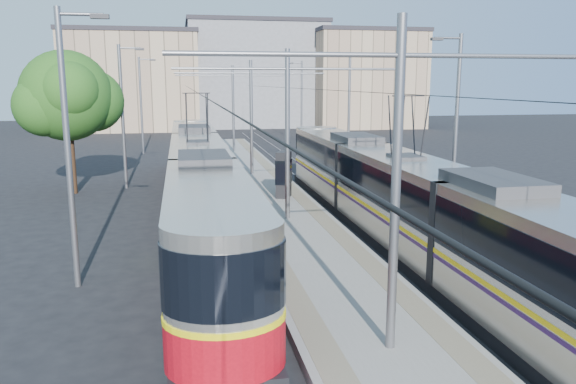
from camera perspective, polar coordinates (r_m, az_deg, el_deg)
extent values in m
plane|color=black|center=(16.50, 5.22, -10.19)|extent=(160.00, 160.00, 0.00)
cube|color=gray|center=(32.57, -3.01, 0.80)|extent=(4.00, 50.00, 0.30)
cube|color=gray|center=(32.38, -5.56, 0.98)|extent=(0.70, 50.00, 0.01)
cube|color=gray|center=(32.77, -0.50, 1.15)|extent=(0.70, 50.00, 0.01)
cube|color=gray|center=(32.31, -10.62, 0.29)|extent=(0.07, 70.00, 0.03)
cube|color=gray|center=(32.34, -8.08, 0.38)|extent=(0.07, 70.00, 0.03)
cube|color=gray|center=(33.10, 1.94, 0.74)|extent=(0.07, 70.00, 0.03)
cube|color=gray|center=(33.44, 4.34, 0.82)|extent=(0.07, 70.00, 0.03)
cube|color=silver|center=(13.21, -6.77, -15.87)|extent=(1.20, 5.00, 0.01)
cube|color=black|center=(25.89, -8.95, -1.92)|extent=(2.30, 31.08, 0.40)
cube|color=beige|center=(25.57, -9.06, 1.69)|extent=(2.40, 29.48, 2.90)
cube|color=black|center=(25.50, -9.09, 2.80)|extent=(2.43, 29.48, 1.30)
cube|color=yellow|center=(25.64, -9.03, 0.81)|extent=(2.43, 29.48, 0.12)
cube|color=#AC0916|center=(25.74, -9.00, -0.29)|extent=(2.42, 29.48, 1.10)
cube|color=#2D2D30|center=(25.37, -9.17, 5.26)|extent=(1.68, 3.00, 0.30)
cube|color=black|center=(21.27, 11.55, -4.89)|extent=(2.30, 28.86, 0.40)
cube|color=#B1ABA2|center=(20.88, 11.72, -0.53)|extent=(2.40, 27.26, 2.90)
cube|color=black|center=(20.78, 11.78, 0.82)|extent=(2.43, 27.26, 1.30)
cube|color=yellow|center=(20.96, 11.68, -1.60)|extent=(2.43, 27.26, 0.12)
cube|color=#321447|center=(20.99, 11.66, -2.00)|extent=(2.43, 27.26, 0.10)
cube|color=#2D2D30|center=(20.62, 11.90, 3.83)|extent=(1.68, 3.00, 0.30)
cylinder|color=slate|center=(11.79, 10.89, 0.25)|extent=(0.20, 0.20, 7.00)
cylinder|color=slate|center=(11.60, 11.39, 13.46)|extent=(9.20, 0.10, 0.10)
cylinder|color=slate|center=(23.26, -0.06, 5.74)|extent=(0.20, 0.20, 7.00)
cylinder|color=slate|center=(23.16, -0.06, 12.41)|extent=(9.20, 0.10, 0.10)
cylinder|color=slate|center=(35.09, -3.75, 7.54)|extent=(0.20, 0.20, 7.00)
cylinder|color=slate|center=(35.02, -3.81, 11.95)|extent=(9.20, 0.10, 0.10)
cylinder|color=slate|center=(47.00, -5.59, 8.42)|extent=(0.20, 0.20, 7.00)
cylinder|color=slate|center=(46.95, -5.65, 11.71)|extent=(9.20, 0.10, 0.10)
cylinder|color=black|center=(31.76, -9.66, 10.19)|extent=(0.02, 70.00, 0.02)
cylinder|color=black|center=(32.73, 3.25, 10.35)|extent=(0.02, 70.00, 0.02)
cylinder|color=slate|center=(17.17, -21.45, 3.72)|extent=(0.18, 0.18, 8.00)
cube|color=#2D2D30|center=(16.97, -18.58, 16.55)|extent=(0.50, 0.22, 0.12)
cylinder|color=slate|center=(32.97, -16.46, 7.23)|extent=(0.18, 0.18, 8.00)
cube|color=#2D2D30|center=(32.86, -14.86, 13.85)|extent=(0.50, 0.22, 0.12)
cylinder|color=slate|center=(48.90, -14.69, 8.45)|extent=(0.18, 0.18, 8.00)
cube|color=#2D2D30|center=(48.83, -13.59, 12.90)|extent=(0.50, 0.22, 0.12)
cylinder|color=slate|center=(25.72, 16.69, 6.24)|extent=(0.18, 0.18, 8.00)
cube|color=#2D2D30|center=(25.21, 14.89, 14.79)|extent=(0.50, 0.22, 0.12)
cylinder|color=slate|center=(40.56, 6.21, 8.26)|extent=(0.18, 0.18, 8.00)
cube|color=#2D2D30|center=(40.25, 4.78, 13.61)|extent=(0.50, 0.22, 0.12)
cylinder|color=slate|center=(56.05, 1.39, 9.10)|extent=(0.18, 0.18, 8.00)
cube|color=#2D2D30|center=(55.82, 0.27, 12.95)|extent=(0.50, 0.22, 0.12)
cube|color=black|center=(27.93, -0.44, 1.79)|extent=(0.94, 1.15, 2.30)
cube|color=black|center=(27.91, -0.44, 2.09)|extent=(0.99, 1.21, 1.20)
cylinder|color=#382314|center=(32.55, -21.14, 2.62)|extent=(0.44, 0.44, 3.18)
sphere|color=#154313|center=(32.26, -21.60, 9.08)|extent=(4.77, 4.77, 4.77)
sphere|color=#154313|center=(32.85, -19.24, 8.74)|extent=(3.38, 3.38, 3.38)
cube|color=tan|center=(74.97, -15.43, 10.66)|extent=(16.00, 12.00, 11.76)
cube|color=#262328|center=(75.21, -15.68, 15.33)|extent=(16.32, 12.24, 0.50)
cube|color=gray|center=(79.43, -3.42, 11.66)|extent=(18.00, 14.00, 13.49)
cube|color=#262328|center=(79.80, -3.48, 16.69)|extent=(18.36, 14.28, 0.50)
cube|color=tan|center=(76.71, 7.82, 11.11)|extent=(14.00, 10.00, 12.17)
cube|color=#262328|center=(76.98, 7.95, 15.83)|extent=(14.28, 10.20, 0.50)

